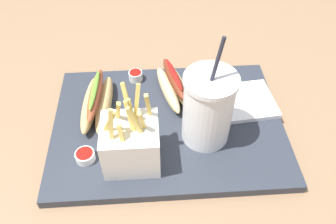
{
  "coord_description": "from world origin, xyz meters",
  "views": [
    {
      "loc": [
        -0.03,
        -0.48,
        0.56
      ],
      "look_at": [
        0.0,
        0.0,
        0.05
      ],
      "focal_mm": 36.38,
      "sensor_mm": 36.0,
      "label": 1
    }
  ],
  "objects": [
    {
      "name": "ketchup_cup_1",
      "position": [
        -0.07,
        0.14,
        0.03
      ],
      "size": [
        0.03,
        0.03,
        0.02
      ],
      "color": "white",
      "rests_on": "food_tray"
    },
    {
      "name": "ketchup_cup_3",
      "position": [
        0.14,
        0.11,
        0.03
      ],
      "size": [
        0.04,
        0.04,
        0.02
      ],
      "color": "white",
      "rests_on": "food_tray"
    },
    {
      "name": "ground_plane",
      "position": [
        0.0,
        0.0,
        -0.01
      ],
      "size": [
        2.4,
        2.4,
        0.02
      ],
      "primitive_type": "cube",
      "color": "#8C6B4C"
    },
    {
      "name": "napkin_stack",
      "position": [
        0.18,
        0.05,
        0.03
      ],
      "size": [
        0.13,
        0.13,
        0.01
      ],
      "primitive_type": "cube",
      "rotation": [
        0.0,
        0.0,
        0.1
      ],
      "color": "white",
      "rests_on": "food_tray"
    },
    {
      "name": "hot_dog_2",
      "position": [
        0.02,
        0.08,
        0.05
      ],
      "size": [
        0.09,
        0.16,
        0.07
      ],
      "color": "#E5C689",
      "rests_on": "food_tray"
    },
    {
      "name": "soda_cup",
      "position": [
        0.07,
        -0.04,
        0.1
      ],
      "size": [
        0.1,
        0.1,
        0.24
      ],
      "color": "white",
      "rests_on": "food_tray"
    },
    {
      "name": "hot_dog_1",
      "position": [
        -0.15,
        0.05,
        0.04
      ],
      "size": [
        0.07,
        0.17,
        0.06
      ],
      "color": "tan",
      "rests_on": "food_tray"
    },
    {
      "name": "ketchup_cup_2",
      "position": [
        -0.17,
        -0.09,
        0.03
      ],
      "size": [
        0.04,
        0.04,
        0.02
      ],
      "color": "white",
      "rests_on": "food_tray"
    },
    {
      "name": "food_tray",
      "position": [
        0.0,
        0.0,
        0.01
      ],
      "size": [
        0.48,
        0.35,
        0.02
      ],
      "primitive_type": "cube",
      "color": "#2D333D",
      "rests_on": "ground_plane"
    },
    {
      "name": "fries_basket",
      "position": [
        -0.07,
        -0.09,
        0.07
      ],
      "size": [
        0.1,
        0.09,
        0.17
      ],
      "color": "white",
      "rests_on": "food_tray"
    }
  ]
}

